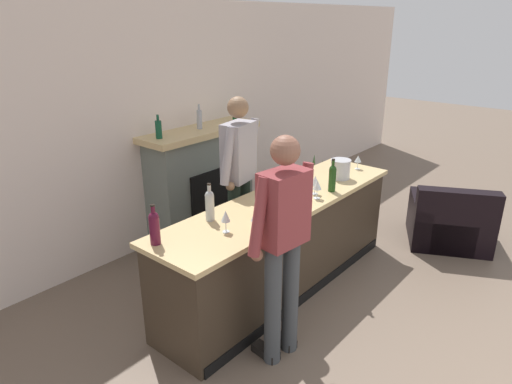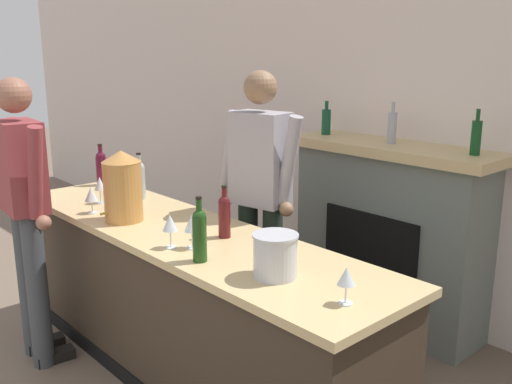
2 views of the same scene
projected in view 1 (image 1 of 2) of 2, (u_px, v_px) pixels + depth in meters
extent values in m
cube|color=silver|center=(153.00, 129.00, 5.16)|extent=(12.00, 0.07, 2.75)
cube|color=#392D21|center=(282.00, 246.00, 4.47)|extent=(2.86, 0.66, 0.90)
cube|color=#D6B77B|center=(283.00, 202.00, 4.30)|extent=(2.93, 0.73, 0.04)
cube|color=black|center=(309.00, 294.00, 4.41)|extent=(2.81, 0.01, 0.10)
cube|color=slate|center=(202.00, 184.00, 5.60)|extent=(1.40, 0.44, 1.26)
cube|color=black|center=(216.00, 202.00, 5.52)|extent=(0.77, 0.02, 0.81)
cube|color=#D6B77B|center=(201.00, 131.00, 5.35)|extent=(1.56, 0.52, 0.07)
cylinder|color=#11482E|center=(159.00, 130.00, 4.87)|extent=(0.07, 0.07, 0.19)
cylinder|color=#11482E|center=(158.00, 118.00, 4.83)|extent=(0.03, 0.03, 0.06)
cylinder|color=#A1A6B1|center=(199.00, 120.00, 5.30)|extent=(0.06, 0.06, 0.21)
cylinder|color=#A1A6B1|center=(199.00, 107.00, 5.24)|extent=(0.02, 0.02, 0.07)
cylinder|color=#11411C|center=(235.00, 112.00, 5.73)|extent=(0.06, 0.06, 0.21)
cylinder|color=#11411C|center=(235.00, 101.00, 5.68)|extent=(0.02, 0.02, 0.07)
cube|color=black|center=(448.00, 226.00, 5.50)|extent=(1.13, 1.16, 0.39)
cube|color=black|center=(455.00, 223.00, 5.14)|extent=(0.56, 0.87, 0.77)
cube|color=black|center=(479.00, 224.00, 5.40)|extent=(0.82, 0.55, 0.53)
cube|color=black|center=(419.00, 218.00, 5.54)|extent=(0.82, 0.55, 0.53)
cylinder|color=#98633C|center=(320.00, 190.00, 6.90)|extent=(0.31, 0.31, 0.22)
cylinder|color=#332319|center=(321.00, 184.00, 6.86)|extent=(0.28, 0.28, 0.02)
cone|color=#437241|center=(327.00, 169.00, 6.86)|extent=(0.18, 0.35, 0.38)
cone|color=#477D37|center=(313.00, 168.00, 6.81)|extent=(0.28, 0.21, 0.42)
cone|color=#468537|center=(326.00, 171.00, 6.68)|extent=(0.31, 0.21, 0.42)
cylinder|color=#3D4145|center=(290.00, 296.00, 3.58)|extent=(0.13, 0.13, 1.00)
cube|color=black|center=(283.00, 340.00, 3.79)|extent=(0.12, 0.25, 0.07)
cylinder|color=#3D4145|center=(273.00, 306.00, 3.45)|extent=(0.13, 0.13, 1.00)
cube|color=black|center=(266.00, 352.00, 3.66)|extent=(0.12, 0.25, 0.07)
cube|color=brown|center=(284.00, 208.00, 3.24)|extent=(0.38, 0.25, 0.55)
cylinder|color=brown|center=(303.00, 200.00, 3.40)|extent=(0.20, 0.08, 0.57)
sphere|color=#905C47|center=(299.00, 235.00, 3.52)|extent=(0.09, 0.09, 0.09)
cylinder|color=brown|center=(259.00, 217.00, 3.10)|extent=(0.20, 0.08, 0.57)
sphere|color=#905C47|center=(257.00, 255.00, 3.22)|extent=(0.09, 0.09, 0.09)
sphere|color=#905C47|center=(285.00, 150.00, 3.09)|extent=(0.21, 0.21, 0.21)
cylinder|color=#1F2D23|center=(235.00, 228.00, 4.75)|extent=(0.13, 0.13, 1.00)
cube|color=black|center=(241.00, 268.00, 4.88)|extent=(0.14, 0.25, 0.07)
cylinder|color=#1F2D23|center=(244.00, 221.00, 4.91)|extent=(0.13, 0.13, 1.00)
cube|color=black|center=(250.00, 260.00, 5.05)|extent=(0.14, 0.25, 0.07)
cube|color=#A09CA5|center=(239.00, 152.00, 4.55)|extent=(0.40, 0.28, 0.59)
cylinder|color=#A09CA5|center=(228.00, 156.00, 4.35)|extent=(0.20, 0.08, 0.57)
sphere|color=#8F6B4D|center=(230.00, 186.00, 4.44)|extent=(0.09, 0.09, 0.09)
cylinder|color=#A09CA5|center=(252.00, 145.00, 4.72)|extent=(0.20, 0.08, 0.57)
sphere|color=#8F6B4D|center=(253.00, 173.00, 4.82)|extent=(0.09, 0.09, 0.09)
sphere|color=#8F6B4D|center=(238.00, 107.00, 4.39)|extent=(0.21, 0.21, 0.21)
cylinder|color=#C08240|center=(271.00, 197.00, 3.86)|extent=(0.23, 0.23, 0.37)
cone|color=#C08240|center=(272.00, 172.00, 3.78)|extent=(0.24, 0.24, 0.07)
cylinder|color=#B29333|center=(284.00, 213.00, 3.82)|extent=(0.02, 0.04, 0.02)
cylinder|color=silver|center=(340.00, 170.00, 4.83)|extent=(0.20, 0.20, 0.19)
cylinder|color=silver|center=(341.00, 160.00, 4.79)|extent=(0.21, 0.21, 0.01)
cylinder|color=#511129|center=(155.00, 230.00, 3.41)|extent=(0.08, 0.08, 0.22)
sphere|color=#511129|center=(154.00, 217.00, 3.37)|extent=(0.08, 0.08, 0.08)
cylinder|color=#511129|center=(153.00, 211.00, 3.36)|extent=(0.03, 0.03, 0.09)
cylinder|color=black|center=(153.00, 205.00, 3.34)|extent=(0.04, 0.04, 0.01)
cylinder|color=#511518|center=(293.00, 180.00, 4.51)|extent=(0.07, 0.07, 0.20)
sphere|color=#511518|center=(293.00, 170.00, 4.48)|extent=(0.07, 0.07, 0.07)
cylinder|color=#511518|center=(293.00, 166.00, 4.46)|extent=(0.03, 0.03, 0.08)
cylinder|color=black|center=(293.00, 161.00, 4.45)|extent=(0.03, 0.03, 0.01)
cylinder|color=#ADB7B6|center=(210.00, 208.00, 3.81)|extent=(0.08, 0.08, 0.23)
sphere|color=#ADB7B6|center=(209.00, 195.00, 3.77)|extent=(0.07, 0.07, 0.07)
cylinder|color=#ADB7B6|center=(209.00, 190.00, 3.76)|extent=(0.03, 0.03, 0.09)
cylinder|color=black|center=(209.00, 184.00, 3.74)|extent=(0.03, 0.03, 0.01)
cylinder|color=#1C4015|center=(332.00, 180.00, 4.46)|extent=(0.07, 0.07, 0.23)
sphere|color=#1C4015|center=(333.00, 169.00, 4.42)|extent=(0.07, 0.07, 0.07)
cylinder|color=#1C4015|center=(333.00, 165.00, 4.40)|extent=(0.03, 0.03, 0.09)
cylinder|color=black|center=(334.00, 160.00, 4.39)|extent=(0.03, 0.03, 0.01)
cylinder|color=silver|center=(357.00, 169.00, 5.16)|extent=(0.06, 0.06, 0.01)
cylinder|color=silver|center=(358.00, 165.00, 5.14)|extent=(0.01, 0.01, 0.08)
cone|color=silver|center=(358.00, 159.00, 5.12)|extent=(0.08, 0.08, 0.08)
cylinder|color=silver|center=(317.00, 198.00, 4.32)|extent=(0.06, 0.06, 0.01)
cylinder|color=silver|center=(317.00, 193.00, 4.30)|extent=(0.01, 0.01, 0.09)
cone|color=silver|center=(317.00, 185.00, 4.27)|extent=(0.08, 0.08, 0.09)
cylinder|color=silver|center=(314.00, 194.00, 4.42)|extent=(0.07, 0.07, 0.01)
cylinder|color=silver|center=(315.00, 189.00, 4.41)|extent=(0.01, 0.01, 0.09)
cone|color=silver|center=(315.00, 180.00, 4.37)|extent=(0.08, 0.08, 0.09)
cylinder|color=silver|center=(226.00, 232.00, 3.64)|extent=(0.06, 0.06, 0.01)
cylinder|color=silver|center=(226.00, 226.00, 3.62)|extent=(0.01, 0.01, 0.09)
cone|color=silver|center=(226.00, 216.00, 3.59)|extent=(0.07, 0.07, 0.09)
cylinder|color=silver|center=(256.00, 229.00, 3.68)|extent=(0.07, 0.07, 0.01)
cylinder|color=silver|center=(256.00, 225.00, 3.66)|extent=(0.01, 0.01, 0.07)
cone|color=silver|center=(256.00, 216.00, 3.63)|extent=(0.09, 0.09, 0.09)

